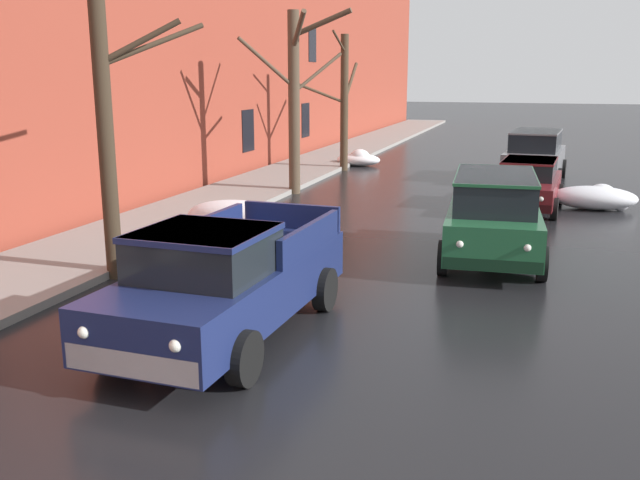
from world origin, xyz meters
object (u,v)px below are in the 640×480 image
(bare_tree_second_along_sidewalk, at_px, (101,67))
(pickup_truck_darkblue_approaching_near_lane, at_px, (225,280))
(bare_tree_far_down_block, at_px, (344,100))
(suv_grey_parked_far_down_block, at_px, (535,154))
(sedan_maroon_parked_kerbside_mid, at_px, (528,183))
(bare_tree_mid_block, at_px, (295,93))
(suv_green_parked_kerbside_close, at_px, (494,214))

(bare_tree_second_along_sidewalk, relative_size, pickup_truck_darkblue_approaching_near_lane, 1.58)
(bare_tree_far_down_block, height_order, suv_grey_parked_far_down_block, bare_tree_far_down_block)
(bare_tree_second_along_sidewalk, distance_m, pickup_truck_darkblue_approaching_near_lane, 5.05)
(pickup_truck_darkblue_approaching_near_lane, height_order, sedan_maroon_parked_kerbside_mid, pickup_truck_darkblue_approaching_near_lane)
(bare_tree_mid_block, distance_m, bare_tree_far_down_block, 5.96)
(bare_tree_far_down_block, distance_m, suv_green_parked_kerbside_close, 14.44)
(suv_grey_parked_far_down_block, bearing_deg, suv_green_parked_kerbside_close, -92.95)
(bare_tree_mid_block, relative_size, sedan_maroon_parked_kerbside_mid, 1.32)
(bare_tree_second_along_sidewalk, bearing_deg, bare_tree_mid_block, 89.68)
(bare_tree_mid_block, bearing_deg, sedan_maroon_parked_kerbside_mid, -3.81)
(bare_tree_far_down_block, relative_size, sedan_maroon_parked_kerbside_mid, 1.24)
(bare_tree_mid_block, height_order, bare_tree_far_down_block, bare_tree_mid_block)
(suv_grey_parked_far_down_block, bearing_deg, bare_tree_second_along_sidewalk, -115.64)
(pickup_truck_darkblue_approaching_near_lane, bearing_deg, bare_tree_second_along_sidewalk, 146.98)
(bare_tree_far_down_block, distance_m, pickup_truck_darkblue_approaching_near_lane, 18.70)
(bare_tree_mid_block, distance_m, suv_grey_parked_far_down_block, 9.29)
(pickup_truck_darkblue_approaching_near_lane, relative_size, suv_grey_parked_far_down_block, 1.14)
(bare_tree_second_along_sidewalk, bearing_deg, suv_green_parked_kerbside_close, 27.25)
(bare_tree_second_along_sidewalk, bearing_deg, suv_grey_parked_far_down_block, 64.36)
(bare_tree_second_along_sidewalk, distance_m, bare_tree_far_down_block, 16.13)
(sedan_maroon_parked_kerbside_mid, bearing_deg, suv_grey_parked_far_down_block, 89.21)
(suv_grey_parked_far_down_block, bearing_deg, sedan_maroon_parked_kerbside_mid, -90.79)
(pickup_truck_darkblue_approaching_near_lane, xyz_separation_m, suv_grey_parked_far_down_block, (4.01, 17.59, 0.11))
(suv_green_parked_kerbside_close, height_order, suv_grey_parked_far_down_block, same)
(suv_green_parked_kerbside_close, relative_size, suv_grey_parked_far_down_block, 0.97)
(bare_tree_mid_block, height_order, suv_green_parked_kerbside_close, bare_tree_mid_block)
(bare_tree_second_along_sidewalk, xyz_separation_m, suv_green_parked_kerbside_close, (6.78, 3.49, -2.95))
(bare_tree_second_along_sidewalk, xyz_separation_m, bare_tree_far_down_block, (-0.03, 16.09, -1.14))
(pickup_truck_darkblue_approaching_near_lane, relative_size, sedan_maroon_parked_kerbside_mid, 1.18)
(sedan_maroon_parked_kerbside_mid, xyz_separation_m, suv_grey_parked_far_down_block, (0.08, 5.73, 0.24))
(bare_tree_second_along_sidewalk, relative_size, suv_green_parked_kerbside_close, 1.85)
(suv_grey_parked_far_down_block, bearing_deg, pickup_truck_darkblue_approaching_near_lane, -102.85)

